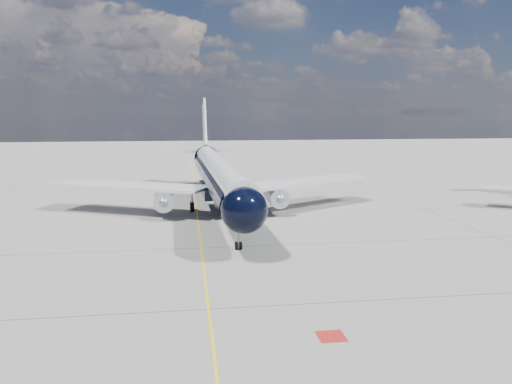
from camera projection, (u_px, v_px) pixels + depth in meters
ground at (197, 208)px, 66.84m from camera, size 320.00×320.00×0.00m
taxiway_centerline at (197, 216)px, 61.95m from camera, size 0.16×160.00×0.01m
red_marking at (331, 336)px, 28.67m from camera, size 1.60×1.60×0.01m
main_airliner at (218, 175)px, 64.69m from camera, size 43.16×52.50×15.18m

